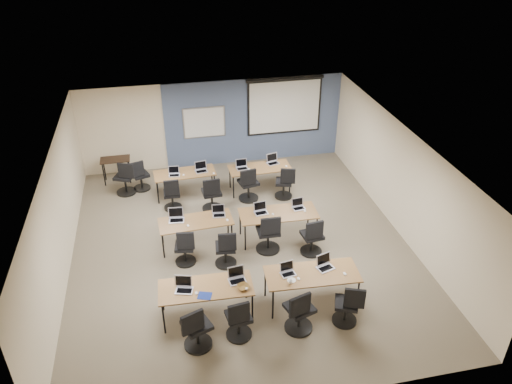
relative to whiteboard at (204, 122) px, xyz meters
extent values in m
cube|color=#6B6354|center=(0.30, -4.43, -1.45)|extent=(8.00, 9.00, 0.02)
cube|color=white|center=(0.30, -4.43, 1.25)|extent=(8.00, 9.00, 0.02)
cube|color=beige|center=(0.30, 0.07, -0.10)|extent=(8.00, 0.04, 2.70)
cube|color=beige|center=(0.30, -8.93, -0.10)|extent=(8.00, 0.04, 2.70)
cube|color=beige|center=(-3.70, -4.43, -0.10)|extent=(0.04, 9.00, 2.70)
cube|color=beige|center=(4.30, -4.43, -0.10)|extent=(0.04, 9.00, 2.70)
cube|color=#3D5977|center=(1.55, 0.04, -0.10)|extent=(5.50, 0.04, 2.70)
cube|color=#AEB1B6|center=(0.00, 0.00, 0.00)|extent=(1.28, 0.02, 0.98)
cube|color=white|center=(0.00, -0.01, 0.00)|extent=(1.20, 0.02, 0.90)
cube|color=black|center=(2.50, -0.02, 0.35)|extent=(2.32, 0.03, 1.82)
cube|color=white|center=(2.50, -0.03, 0.31)|extent=(2.20, 0.02, 1.62)
cylinder|color=black|center=(2.50, -0.03, 1.19)|extent=(2.40, 0.10, 0.10)
cube|color=brown|center=(-0.80, -6.57, -0.73)|extent=(1.85, 0.77, 0.03)
cylinder|color=black|center=(-1.67, -6.90, -1.10)|extent=(0.04, 0.04, 0.70)
cylinder|color=black|center=(0.07, -6.90, -1.10)|extent=(0.04, 0.04, 0.70)
cylinder|color=black|center=(-1.67, -6.25, -1.10)|extent=(0.04, 0.04, 0.70)
cylinder|color=black|center=(0.07, -6.25, -1.10)|extent=(0.04, 0.04, 0.70)
cube|color=brown|center=(1.37, -6.61, -0.73)|extent=(1.92, 0.80, 0.03)
cylinder|color=black|center=(0.47, -6.95, -1.10)|extent=(0.04, 0.04, 0.70)
cylinder|color=black|center=(2.27, -6.95, -1.10)|extent=(0.04, 0.04, 0.70)
cylinder|color=black|center=(0.47, -6.27, -1.10)|extent=(0.04, 0.04, 0.70)
cylinder|color=black|center=(2.27, -6.27, -1.10)|extent=(0.04, 0.04, 0.70)
cube|color=#9A6D43|center=(-0.75, -4.20, -0.73)|extent=(1.74, 0.73, 0.03)
cylinder|color=black|center=(-1.56, -4.51, -1.10)|extent=(0.04, 0.04, 0.70)
cylinder|color=black|center=(0.06, -4.51, -1.10)|extent=(0.04, 0.04, 0.70)
cylinder|color=black|center=(-1.56, -3.90, -1.10)|extent=(0.04, 0.04, 0.70)
cylinder|color=black|center=(0.06, -3.90, -1.10)|extent=(0.04, 0.04, 0.70)
cube|color=olive|center=(1.25, -4.27, -0.73)|extent=(1.89, 0.79, 0.03)
cylinder|color=black|center=(0.37, -4.60, -1.10)|extent=(0.04, 0.04, 0.70)
cylinder|color=black|center=(2.14, -4.60, -1.10)|extent=(0.04, 0.04, 0.70)
cylinder|color=black|center=(0.37, -3.94, -1.10)|extent=(0.04, 0.04, 0.70)
cylinder|color=black|center=(2.14, -3.94, -1.10)|extent=(0.04, 0.04, 0.70)
cube|color=olive|center=(-0.79, -1.74, -0.73)|extent=(1.69, 0.71, 0.03)
cylinder|color=black|center=(-1.58, -2.03, -1.10)|extent=(0.04, 0.04, 0.70)
cylinder|color=black|center=(-0.01, -2.03, -1.10)|extent=(0.04, 0.04, 0.70)
cylinder|color=black|center=(-1.58, -1.44, -1.10)|extent=(0.04, 0.04, 0.70)
cylinder|color=black|center=(-0.01, -1.44, -1.10)|extent=(0.04, 0.04, 0.70)
cube|color=olive|center=(1.32, -1.87, -0.73)|extent=(1.75, 0.73, 0.03)
cylinder|color=black|center=(0.50, -2.17, -1.10)|extent=(0.04, 0.04, 0.70)
cylinder|color=black|center=(2.13, -2.17, -1.10)|extent=(0.04, 0.04, 0.70)
cylinder|color=black|center=(0.50, -1.56, -1.10)|extent=(0.04, 0.04, 0.70)
cylinder|color=black|center=(2.13, -1.56, -1.10)|extent=(0.04, 0.04, 0.70)
cube|color=silver|center=(-1.22, -6.60, -0.71)|extent=(0.34, 0.25, 0.02)
cube|color=black|center=(-1.22, -6.62, -0.70)|extent=(0.29, 0.14, 0.00)
cube|color=silver|center=(-1.22, -6.47, -0.58)|extent=(0.34, 0.06, 0.23)
cube|color=black|center=(-1.22, -6.47, -0.58)|extent=(0.30, 0.04, 0.19)
ellipsoid|color=white|center=(-1.00, -6.72, -0.71)|extent=(0.07, 0.10, 0.03)
cylinder|color=black|center=(-1.07, -7.33, -1.42)|extent=(0.54, 0.54, 0.05)
cylinder|color=black|center=(-1.07, -7.33, -1.21)|extent=(0.06, 0.06, 0.48)
cube|color=black|center=(-1.07, -7.33, -0.93)|extent=(0.48, 0.48, 0.08)
cube|color=black|center=(-1.15, -7.54, -0.65)|extent=(0.44, 0.06, 0.44)
cube|color=#B8B8BC|center=(-0.16, -6.54, -0.71)|extent=(0.34, 0.25, 0.02)
cube|color=black|center=(-0.16, -6.56, -0.70)|extent=(0.29, 0.14, 0.00)
cube|color=#B8B8BC|center=(-0.16, -6.41, -0.58)|extent=(0.34, 0.06, 0.24)
cube|color=black|center=(-0.16, -6.41, -0.58)|extent=(0.30, 0.04, 0.19)
ellipsoid|color=white|center=(-0.02, -6.80, -0.71)|extent=(0.06, 0.09, 0.03)
cylinder|color=black|center=(-0.27, -7.25, -1.42)|extent=(0.51, 0.51, 0.05)
cylinder|color=black|center=(-0.27, -7.25, -1.23)|extent=(0.06, 0.06, 0.45)
cube|color=black|center=(-0.27, -7.25, -0.96)|extent=(0.45, 0.45, 0.08)
cube|color=black|center=(-0.30, -7.45, -0.68)|extent=(0.41, 0.06, 0.44)
cube|color=#B7B7BA|center=(0.88, -6.54, -0.71)|extent=(0.30, 0.22, 0.02)
cube|color=black|center=(0.88, -6.56, -0.70)|extent=(0.25, 0.13, 0.00)
cube|color=#B7B7BA|center=(0.88, -6.43, -0.59)|extent=(0.30, 0.06, 0.21)
cube|color=black|center=(0.88, -6.43, -0.59)|extent=(0.26, 0.04, 0.17)
ellipsoid|color=white|center=(1.05, -6.72, -0.71)|extent=(0.07, 0.11, 0.04)
cylinder|color=black|center=(0.91, -7.31, -1.42)|extent=(0.56, 0.56, 0.05)
cylinder|color=black|center=(0.91, -7.31, -1.20)|extent=(0.06, 0.06, 0.49)
cube|color=black|center=(0.91, -7.31, -0.92)|extent=(0.49, 0.49, 0.08)
cube|color=black|center=(0.84, -7.53, -0.64)|extent=(0.45, 0.06, 0.44)
cube|color=#B1B1BD|center=(1.68, -6.52, -0.71)|extent=(0.34, 0.25, 0.02)
cube|color=black|center=(1.68, -6.54, -0.70)|extent=(0.29, 0.14, 0.00)
cube|color=#B1B1BD|center=(1.68, -6.38, -0.58)|extent=(0.34, 0.06, 0.24)
cube|color=black|center=(1.68, -6.39, -0.58)|extent=(0.30, 0.04, 0.19)
ellipsoid|color=white|center=(2.01, -6.78, -0.71)|extent=(0.09, 0.12, 0.04)
cylinder|color=black|center=(1.86, -7.32, -1.42)|extent=(0.49, 0.49, 0.05)
cylinder|color=black|center=(1.86, -7.32, -1.23)|extent=(0.06, 0.06, 0.44)
cube|color=black|center=(1.86, -7.32, -0.97)|extent=(0.44, 0.44, 0.08)
cube|color=black|center=(1.93, -7.51, -0.69)|extent=(0.40, 0.06, 0.44)
cube|color=#B8B8B8|center=(-1.19, -4.10, -0.71)|extent=(0.36, 0.26, 0.02)
cube|color=black|center=(-1.19, -4.12, -0.70)|extent=(0.31, 0.15, 0.00)
cube|color=#B8B8B8|center=(-1.19, -3.96, -0.57)|extent=(0.36, 0.07, 0.25)
cube|color=black|center=(-1.19, -3.97, -0.57)|extent=(0.32, 0.05, 0.20)
ellipsoid|color=white|center=(-0.94, -4.38, -0.71)|extent=(0.09, 0.11, 0.03)
cylinder|color=black|center=(-1.08, -4.78, -1.42)|extent=(0.48, 0.48, 0.05)
cylinder|color=black|center=(-1.08, -4.78, -1.24)|extent=(0.06, 0.06, 0.42)
cube|color=black|center=(-1.08, -4.78, -0.99)|extent=(0.42, 0.42, 0.08)
cube|color=black|center=(-1.05, -4.97, -0.71)|extent=(0.39, 0.06, 0.44)
cube|color=silver|center=(-0.17, -4.10, -0.71)|extent=(0.31, 0.22, 0.02)
cube|color=black|center=(-0.17, -4.12, -0.70)|extent=(0.26, 0.13, 0.00)
cube|color=silver|center=(-0.17, -3.98, -0.59)|extent=(0.31, 0.06, 0.21)
cube|color=black|center=(-0.17, -3.99, -0.59)|extent=(0.27, 0.04, 0.17)
ellipsoid|color=white|center=(-0.01, -4.34, -0.71)|extent=(0.09, 0.11, 0.04)
cylinder|color=black|center=(-0.18, -5.04, -1.42)|extent=(0.50, 0.50, 0.05)
cylinder|color=black|center=(-0.18, -5.04, -1.23)|extent=(0.06, 0.06, 0.44)
cube|color=black|center=(-0.18, -5.04, -0.97)|extent=(0.44, 0.44, 0.08)
cube|color=black|center=(-0.16, -5.24, -0.69)|extent=(0.40, 0.06, 0.44)
cube|color=silver|center=(0.84, -4.21, -0.71)|extent=(0.32, 0.23, 0.02)
cube|color=black|center=(0.84, -4.23, -0.70)|extent=(0.27, 0.14, 0.00)
cube|color=silver|center=(0.84, -4.08, -0.59)|extent=(0.32, 0.06, 0.22)
cube|color=black|center=(0.84, -4.09, -0.59)|extent=(0.28, 0.04, 0.18)
ellipsoid|color=white|center=(1.11, -4.32, -0.71)|extent=(0.08, 0.10, 0.03)
cylinder|color=black|center=(0.90, -4.70, -1.42)|extent=(0.58, 0.58, 0.05)
cylinder|color=black|center=(0.90, -4.70, -1.19)|extent=(0.06, 0.06, 0.51)
cube|color=black|center=(0.90, -4.70, -0.90)|extent=(0.51, 0.51, 0.08)
cube|color=black|center=(0.90, -4.93, -0.62)|extent=(0.47, 0.06, 0.44)
cube|color=#A7A7AF|center=(1.79, -4.20, -0.71)|extent=(0.30, 0.22, 0.02)
cube|color=black|center=(1.79, -4.22, -0.70)|extent=(0.26, 0.13, 0.00)
cube|color=#A7A7AF|center=(1.79, -4.08, -0.59)|extent=(0.30, 0.06, 0.21)
cube|color=black|center=(1.79, -4.09, -0.59)|extent=(0.26, 0.04, 0.17)
ellipsoid|color=white|center=(1.90, -4.34, -0.71)|extent=(0.06, 0.10, 0.03)
cylinder|color=black|center=(1.89, -5.02, -1.42)|extent=(0.52, 0.52, 0.05)
cylinder|color=black|center=(1.89, -5.02, -1.22)|extent=(0.06, 0.06, 0.46)
cube|color=black|center=(1.89, -5.02, -0.95)|extent=(0.46, 0.46, 0.08)
cube|color=black|center=(1.86, -5.23, -0.67)|extent=(0.42, 0.06, 0.44)
cube|color=#AFAFB8|center=(-1.09, -1.85, -0.71)|extent=(0.30, 0.22, 0.02)
cube|color=black|center=(-1.09, -1.87, -0.70)|extent=(0.25, 0.13, 0.00)
cube|color=#AFAFB8|center=(-1.09, -1.74, -0.59)|extent=(0.30, 0.06, 0.21)
cube|color=black|center=(-1.09, -1.74, -0.59)|extent=(0.26, 0.04, 0.17)
ellipsoid|color=white|center=(-0.84, -1.88, -0.71)|extent=(0.06, 0.09, 0.03)
cylinder|color=black|center=(-1.21, -2.35, -1.42)|extent=(0.49, 0.49, 0.05)
cylinder|color=black|center=(-1.21, -2.35, -1.24)|extent=(0.06, 0.06, 0.43)
cube|color=black|center=(-1.21, -2.35, -0.98)|extent=(0.43, 0.43, 0.08)
cube|color=black|center=(-1.21, -2.55, -0.70)|extent=(0.39, 0.06, 0.44)
cube|color=#ABACB8|center=(-0.33, -1.78, -0.71)|extent=(0.34, 0.24, 0.02)
cube|color=black|center=(-0.33, -1.80, -0.70)|extent=(0.28, 0.14, 0.00)
cube|color=#ABACB8|center=(-0.33, -1.64, -0.58)|extent=(0.34, 0.06, 0.23)
cube|color=black|center=(-0.33, -1.65, -0.58)|extent=(0.29, 0.04, 0.19)
ellipsoid|color=white|center=(-0.01, -1.96, -0.71)|extent=(0.06, 0.09, 0.03)
cylinder|color=black|center=(-0.17, -2.61, -1.42)|extent=(0.55, 0.55, 0.05)
cylinder|color=black|center=(-0.17, -2.61, -1.21)|extent=(0.06, 0.06, 0.49)
cube|color=black|center=(-0.17, -2.61, -0.92)|extent=(0.49, 0.49, 0.08)
cube|color=black|center=(-0.18, -2.84, -0.64)|extent=(0.44, 0.06, 0.44)
cube|color=#AEAEAE|center=(0.81, -1.85, -0.71)|extent=(0.32, 0.24, 0.02)
cube|color=black|center=(0.81, -1.87, -0.70)|extent=(0.27, 0.14, 0.00)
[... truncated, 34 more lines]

